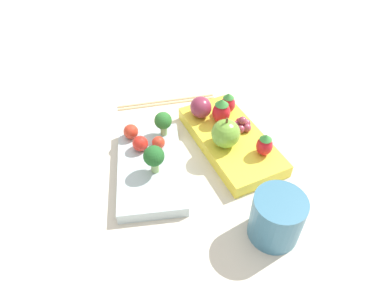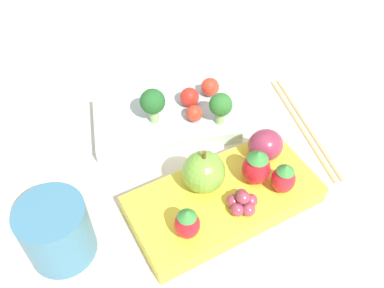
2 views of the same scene
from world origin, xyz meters
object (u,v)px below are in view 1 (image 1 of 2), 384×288
at_px(strawberry_1, 265,145).
at_px(strawberry_0, 228,103).
at_px(cherry_tomato_0, 158,143).
at_px(drinking_cup, 277,218).
at_px(broccoli_floret_1, 163,121).
at_px(grape_cluster, 242,125).
at_px(bento_box_savoury, 151,168).
at_px(broccoli_floret_0, 154,157).
at_px(cherry_tomato_1, 140,143).
at_px(cherry_tomato_2, 131,132).
at_px(apple, 226,134).
at_px(plum, 201,107).
at_px(chopsticks_pair, 167,101).
at_px(strawberry_2, 221,111).
at_px(bento_box_fruit, 230,140).

bearing_deg(strawberry_1, strawberry_0, 9.41).
distance_m(cherry_tomato_0, drinking_cup, 0.24).
bearing_deg(broccoli_floret_1, grape_cluster, -101.41).
height_order(bento_box_savoury, broccoli_floret_0, broccoli_floret_0).
bearing_deg(cherry_tomato_1, cherry_tomato_2, 17.72).
distance_m(cherry_tomato_0, grape_cluster, 0.16).
distance_m(bento_box_savoury, broccoli_floret_0, 0.05).
xyz_separation_m(apple, grape_cluster, (0.03, -0.04, -0.02)).
xyz_separation_m(strawberry_1, drinking_cup, (-0.14, 0.04, -0.01)).
height_order(plum, chopsticks_pair, plum).
relative_size(cherry_tomato_1, chopsticks_pair, 0.13).
distance_m(cherry_tomato_2, plum, 0.14).
xyz_separation_m(broccoli_floret_1, grape_cluster, (-0.03, -0.14, -0.02)).
distance_m(cherry_tomato_1, strawberry_2, 0.16).
bearing_deg(cherry_tomato_1, strawberry_1, -109.35).
distance_m(bento_box_fruit, broccoli_floret_0, 0.16).
bearing_deg(cherry_tomato_1, drinking_cup, -141.77).
relative_size(cherry_tomato_2, strawberry_2, 0.52).
bearing_deg(grape_cluster, cherry_tomato_2, 79.77).
relative_size(cherry_tomato_1, strawberry_0, 0.63).
bearing_deg(cherry_tomato_0, strawberry_0, -68.77).
relative_size(bento_box_fruit, apple, 4.04).
height_order(bento_box_savoury, strawberry_1, strawberry_1).
bearing_deg(chopsticks_pair, strawberry_0, -132.13).
height_order(strawberry_0, grape_cluster, strawberry_0).
xyz_separation_m(cherry_tomato_1, strawberry_1, (-0.07, -0.20, 0.01)).
height_order(bento_box_savoury, chopsticks_pair, bento_box_savoury).
distance_m(broccoli_floret_0, cherry_tomato_0, 0.06).
bearing_deg(bento_box_fruit, drinking_cup, 179.10).
relative_size(strawberry_0, strawberry_2, 0.84).
bearing_deg(bento_box_savoury, grape_cluster, -77.78).
relative_size(cherry_tomato_1, strawberry_1, 0.64).
height_order(bento_box_fruit, strawberry_2, strawberry_2).
bearing_deg(strawberry_0, bento_box_savoury, 118.66).
bearing_deg(strawberry_2, grape_cluster, -133.94).
distance_m(bento_box_savoury, strawberry_0, 0.20).
bearing_deg(bento_box_fruit, grape_cluster, -65.83).
distance_m(broccoli_floret_0, cherry_tomato_2, 0.10).
xyz_separation_m(grape_cluster, chopsticks_pair, (0.15, 0.11, -0.03)).
xyz_separation_m(strawberry_0, chopsticks_pair, (0.09, 0.10, -0.04)).
bearing_deg(strawberry_2, cherry_tomato_1, 100.52).
height_order(apple, grape_cluster, apple).
bearing_deg(grape_cluster, strawberry_1, -170.30).
xyz_separation_m(strawberry_0, drinking_cup, (-0.26, 0.02, -0.01)).
xyz_separation_m(bento_box_savoury, strawberry_0, (0.10, -0.17, 0.04)).
relative_size(cherry_tomato_1, strawberry_2, 0.53).
xyz_separation_m(apple, chopsticks_pair, (0.18, 0.07, -0.05)).
xyz_separation_m(cherry_tomato_0, strawberry_0, (0.06, -0.15, 0.01)).
relative_size(strawberry_1, drinking_cup, 0.56).
height_order(cherry_tomato_2, plum, plum).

